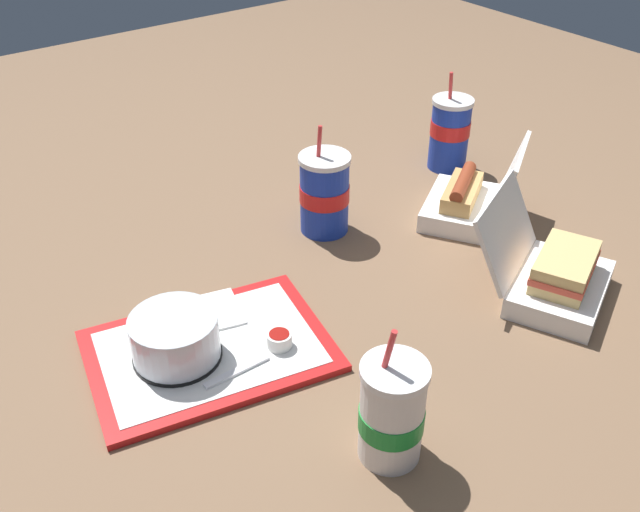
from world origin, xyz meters
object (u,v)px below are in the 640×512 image
Objects in this scene: cake_container at (175,339)px; plastic_fork at (237,371)px; ketchup_cup at (279,339)px; food_tray at (209,351)px; clamshell_hotdog_center at (466,200)px; soda_cup_corner at (450,132)px; soda_cup_center at (324,193)px; soda_cup_left at (392,413)px; clamshell_sandwich_corner at (555,275)px.

plastic_fork is at bearing 122.69° from cake_container.
food_tray is at bearing -34.50° from ketchup_cup.
clamshell_hotdog_center is 0.23m from soda_cup_corner.
soda_cup_center is at bearing -144.25° from plastic_fork.
clamshell_sandwich_corner is at bearing -168.74° from soda_cup_left.
soda_cup_corner reaches higher than soda_cup_left.
clamshell_hotdog_center is at bearing -145.14° from soda_cup_left.
clamshell_hotdog_center reaches higher than cake_container.
soda_cup_center reaches higher than soda_cup_left.
clamshell_sandwich_corner reaches higher than clamshell_hotdog_center.
ketchup_cup is (-0.14, 0.07, -0.02)m from cake_container.
soda_cup_left is (-0.09, 0.24, 0.06)m from plastic_fork.
cake_container is 0.45m from soda_cup_center.
cake_container is at bearing 15.56° from soda_cup_corner.
soda_cup_corner is 1.05× the size of soda_cup_left.
food_tray is 3.02× the size of cake_container.
food_tray is at bearing -22.15° from clamshell_sandwich_corner.
ketchup_cup is 0.73m from soda_cup_corner.
cake_container reaches higher than food_tray.
clamshell_sandwich_corner is 0.50m from soda_cup_corner.
soda_cup_corner is (-0.39, -0.05, 0.00)m from soda_cup_center.
soda_cup_left reaches higher than cake_container.
food_tray is at bearing -85.70° from plastic_fork.
soda_cup_corner reaches higher than soda_cup_center.
clamshell_sandwich_corner is at bearing 114.34° from soda_cup_center.
plastic_fork is (-0.01, 0.07, 0.01)m from food_tray.
soda_cup_left reaches higher than food_tray.
food_tray is 1.49× the size of clamshell_sandwich_corner.
soda_cup_left is (0.27, 0.50, -0.01)m from soda_cup_center.
soda_cup_center reaches higher than clamshell_hotdog_center.
clamshell_sandwich_corner reaches higher than plastic_fork.
soda_cup_corner is at bearing -173.02° from soda_cup_center.
soda_cup_corner is at bearing -162.74° from food_tray.
ketchup_cup reaches higher than plastic_fork.
soda_cup_corner reaches higher than plastic_fork.
plastic_fork is (0.09, 0.01, -0.01)m from ketchup_cup.
soda_cup_left is (-0.10, 0.32, 0.07)m from food_tray.
plastic_fork is at bearing -15.40° from clamshell_sandwich_corner.
soda_cup_left is at bearing 91.51° from ketchup_cup.
soda_cup_corner is (-0.75, -0.31, 0.07)m from plastic_fork.
clamshell_sandwich_corner is at bearing 75.43° from clamshell_hotdog_center.
clamshell_sandwich_corner is at bearing 164.42° from plastic_fork.
ketchup_cup is at bearing 152.34° from cake_container.
food_tray is 0.11m from ketchup_cup.
food_tray is at bearing 27.02° from soda_cup_center.
cake_container is 0.83m from soda_cup_corner.
soda_cup_corner is (-0.13, -0.18, 0.05)m from clamshell_hotdog_center.
food_tray is 1.84× the size of soda_cup_corner.
soda_cup_left is at bearing 110.66° from plastic_fork.
soda_cup_corner reaches higher than clamshell_hotdog_center.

